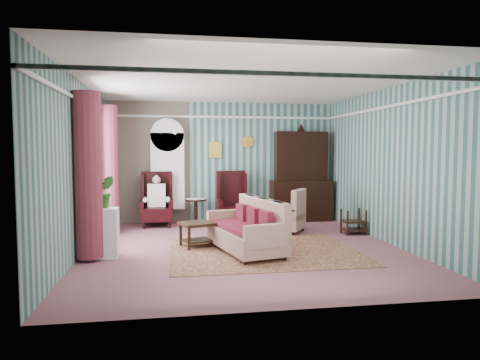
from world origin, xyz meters
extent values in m
plane|color=#824C4F|center=(0.00, 0.00, 0.00)|extent=(6.00, 6.00, 0.00)
cube|color=#356161|center=(0.00, 3.00, 1.45)|extent=(5.50, 0.02, 2.90)
cube|color=#356161|center=(0.00, -3.00, 1.45)|extent=(5.50, 0.02, 2.90)
cube|color=#356161|center=(-2.75, 0.00, 1.45)|extent=(0.02, 6.00, 2.90)
cube|color=#356161|center=(2.75, 0.00, 1.45)|extent=(0.02, 6.00, 2.90)
cube|color=white|center=(0.00, 0.00, 2.90)|extent=(5.50, 6.00, 0.02)
cube|color=#8B4650|center=(-1.80, 2.99, 1.45)|extent=(1.90, 0.01, 2.90)
cube|color=white|center=(0.00, 0.00, 2.55)|extent=(5.50, 6.00, 0.05)
cube|color=white|center=(-2.72, 0.60, 1.55)|extent=(0.04, 1.50, 1.90)
cylinder|color=brown|center=(-2.55, -0.45, 1.35)|extent=(0.44, 0.44, 2.60)
cylinder|color=brown|center=(-2.55, 1.65, 1.35)|extent=(0.44, 0.44, 2.60)
cube|color=#BA8931|center=(-0.20, 2.97, 1.75)|extent=(0.30, 0.03, 0.38)
cube|color=silver|center=(-1.35, 2.84, 1.12)|extent=(0.80, 0.28, 2.24)
cube|color=black|center=(1.90, 2.72, 1.18)|extent=(1.50, 0.56, 2.36)
cube|color=black|center=(-1.60, 2.45, 0.62)|extent=(0.76, 0.80, 1.25)
cube|color=black|center=(0.15, 2.45, 0.62)|extent=(0.76, 0.80, 1.25)
cylinder|color=black|center=(-0.70, 2.60, 0.30)|extent=(0.50, 0.50, 0.60)
cube|color=black|center=(2.47, 0.90, 0.27)|extent=(0.45, 0.38, 0.54)
cube|color=white|center=(-2.40, -0.30, 0.40)|extent=(0.55, 0.35, 0.80)
cube|color=#541C23|center=(0.30, -0.30, 0.01)|extent=(3.20, 2.60, 0.01)
cube|color=#B7A58D|center=(-0.03, -0.27, 0.46)|extent=(1.34, 2.01, 0.92)
cube|color=beige|center=(1.13, 1.30, 0.48)|extent=(1.13, 1.11, 0.96)
cube|color=black|center=(-0.69, 0.25, 0.23)|extent=(0.95, 0.76, 0.45)
imported|color=#244A17|center=(-2.46, -0.36, 1.02)|extent=(0.43, 0.38, 0.44)
imported|color=#174B19|center=(-2.33, -0.17, 1.07)|extent=(0.36, 0.33, 0.53)
imported|color=#184E1B|center=(-2.49, -0.23, 0.98)|extent=(0.23, 0.23, 0.37)
camera|label=1|loc=(-1.24, -7.42, 1.74)|focal=32.00mm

